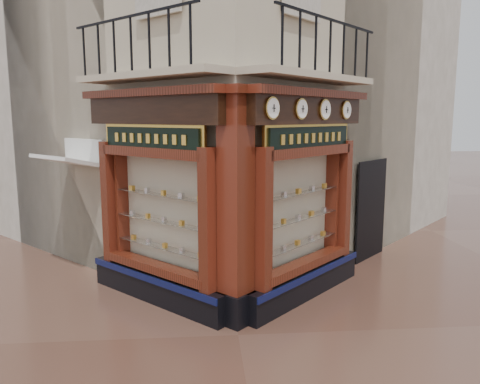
{
  "coord_description": "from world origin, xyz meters",
  "views": [
    {
      "loc": [
        -0.54,
        -7.06,
        3.47
      ],
      "look_at": [
        0.19,
        2.0,
        2.02
      ],
      "focal_mm": 35.0,
      "sensor_mm": 36.0,
      "label": 1
    }
  ],
  "objects": [
    {
      "name": "corner_pilaster",
      "position": [
        0.0,
        0.5,
        1.95
      ],
      "size": [
        0.85,
        0.85,
        3.98
      ],
      "rotation": [
        0.0,
        0.0,
        0.79
      ],
      "color": "black",
      "rests_on": "ground"
    },
    {
      "name": "clock_c",
      "position": [
        1.76,
        1.66,
        3.62
      ],
      "size": [
        0.31,
        0.31,
        0.39
      ],
      "rotation": [
        0.0,
        0.0,
        0.79
      ],
      "color": "#B38C3B",
      "rests_on": "ground"
    },
    {
      "name": "shopfront_right",
      "position": [
        1.41,
        1.57,
        1.98
      ],
      "size": [
        2.86,
        2.86,
        3.98
      ],
      "rotation": [
        0.0,
        0.0,
        0.79
      ],
      "color": "black",
      "rests_on": "ground"
    },
    {
      "name": "clock_a",
      "position": [
        0.59,
        0.48,
        3.62
      ],
      "size": [
        0.3,
        0.3,
        0.37
      ],
      "rotation": [
        0.0,
        0.0,
        0.79
      ],
      "color": "#B38C3B",
      "rests_on": "ground"
    },
    {
      "name": "awning",
      "position": [
        -3.47,
        3.26,
        0.0
      ],
      "size": [
        1.71,
        1.71,
        0.29
      ],
      "primitive_type": null,
      "rotation": [
        0.23,
        0.0,
        2.36
      ],
      "color": "white",
      "rests_on": "ground"
    },
    {
      "name": "balcony",
      "position": [
        0.0,
        1.49,
        4.22
      ],
      "size": [
        5.94,
        2.97,
        1.03
      ],
      "color": "#B8A78F",
      "rests_on": "ground"
    },
    {
      "name": "signboard_right",
      "position": [
        1.46,
        1.51,
        3.1
      ],
      "size": [
        2.03,
        2.03,
        0.54
      ],
      "rotation": [
        0.0,
        0.0,
        0.79
      ],
      "color": "gold",
      "rests_on": "ground"
    },
    {
      "name": "shopfront_left",
      "position": [
        -1.41,
        1.57,
        1.98
      ],
      "size": [
        2.86,
        2.86,
        3.98
      ],
      "rotation": [
        0.0,
        0.0,
        2.36
      ],
      "color": "black",
      "rests_on": "ground"
    },
    {
      "name": "signboard_left",
      "position": [
        -1.46,
        1.51,
        3.1
      ],
      "size": [
        1.97,
        1.97,
        0.53
      ],
      "rotation": [
        0.0,
        0.0,
        2.36
      ],
      "color": "gold",
      "rests_on": "ground"
    },
    {
      "name": "neighbour_left",
      "position": [
        -2.47,
        8.63,
        5.5
      ],
      "size": [
        11.31,
        11.31,
        11.0
      ],
      "primitive_type": "cube",
      "rotation": [
        0.0,
        0.0,
        0.79
      ],
      "color": "beige",
      "rests_on": "ground"
    },
    {
      "name": "neighbour_right",
      "position": [
        2.47,
        8.63,
        5.5
      ],
      "size": [
        11.31,
        11.31,
        11.0
      ],
      "primitive_type": "cube",
      "rotation": [
        0.0,
        0.0,
        0.79
      ],
      "color": "beige",
      "rests_on": "ground"
    },
    {
      "name": "ground",
      "position": [
        0.0,
        0.0,
        0.0
      ],
      "size": [
        80.0,
        80.0,
        0.0
      ],
      "primitive_type": "plane",
      "color": "#543427",
      "rests_on": "ground"
    },
    {
      "name": "clock_d",
      "position": [
        2.35,
        2.25,
        3.62
      ],
      "size": [
        0.29,
        0.29,
        0.37
      ],
      "rotation": [
        0.0,
        0.0,
        0.79
      ],
      "color": "#B38C3B",
      "rests_on": "ground"
    },
    {
      "name": "clock_b",
      "position": [
        1.19,
        1.09,
        3.62
      ],
      "size": [
        0.3,
        0.3,
        0.37
      ],
      "rotation": [
        0.0,
        0.0,
        0.79
      ],
      "color": "#B38C3B",
      "rests_on": "ground"
    },
    {
      "name": "main_building",
      "position": [
        0.0,
        6.16,
        6.0
      ],
      "size": [
        11.31,
        11.31,
        12.0
      ],
      "primitive_type": "cube",
      "rotation": [
        0.0,
        0.0,
        0.79
      ],
      "color": "#B8A78F",
      "rests_on": "ground"
    }
  ]
}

